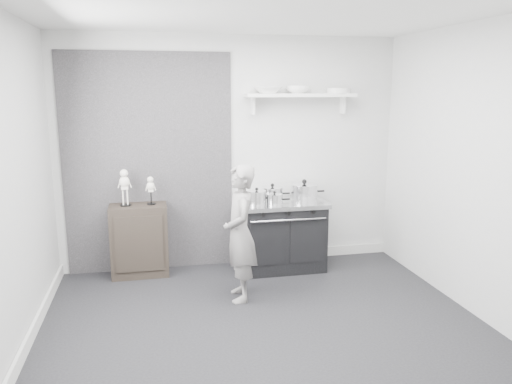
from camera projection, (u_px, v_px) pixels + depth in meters
ground at (265, 330)px, 4.42m from camera, size 4.00×4.00×0.00m
room_shell at (252, 144)px, 4.21m from camera, size 4.02×3.62×2.71m
wall_shelf at (300, 96)px, 5.78m from camera, size 1.30×0.26×0.24m
stove at (281, 235)px, 5.86m from camera, size 1.01×0.63×0.81m
side_cabinet at (139, 240)px, 5.66m from camera, size 0.63×0.37×0.82m
child at (240, 233)px, 4.95m from camera, size 0.35×0.51×1.37m
pot_front_left at (257, 198)px, 5.59m from camera, size 0.30×0.21×0.20m
pot_back_left at (272, 193)px, 5.86m from camera, size 0.33×0.25×0.19m
pot_back_right at (304, 191)px, 5.92m from camera, size 0.41×0.33×0.23m
pot_front_center at (275, 199)px, 5.62m from camera, size 0.27×0.18×0.15m
skeleton_full at (125, 185)px, 5.50m from camera, size 0.13×0.09×0.47m
skeleton_torso at (151, 189)px, 5.57m from camera, size 0.10×0.07×0.36m
bowl_large at (268, 90)px, 5.68m from camera, size 0.31×0.31×0.08m
bowl_small at (298, 90)px, 5.75m from camera, size 0.27×0.27×0.09m
plate_stack at (339, 91)px, 5.86m from camera, size 0.28×0.28×0.06m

